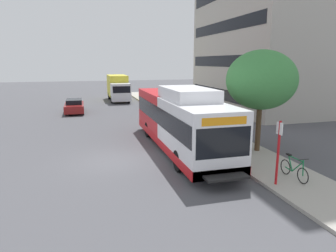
# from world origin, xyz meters

# --- Properties ---
(ground_plane) EXTENTS (120.00, 120.00, 0.00)m
(ground_plane) POSITION_xyz_m (0.00, 8.00, 0.00)
(ground_plane) COLOR #4C4C51
(sidewalk_curb) EXTENTS (3.00, 56.00, 0.14)m
(sidewalk_curb) POSITION_xyz_m (7.00, 6.00, 0.07)
(sidewalk_curb) COLOR #A8A399
(sidewalk_curb) RESTS_ON ground
(transit_bus) EXTENTS (2.58, 12.25, 3.65)m
(transit_bus) POSITION_xyz_m (3.86, 1.17, 1.70)
(transit_bus) COLOR white
(transit_bus) RESTS_ON ground
(bus_stop_sign_pole) EXTENTS (0.10, 0.36, 2.60)m
(bus_stop_sign_pole) POSITION_xyz_m (5.92, -5.16, 1.65)
(bus_stop_sign_pole) COLOR red
(bus_stop_sign_pole) RESTS_ON sidewalk_curb
(bicycle_parked) EXTENTS (0.52, 1.76, 1.02)m
(bicycle_parked) POSITION_xyz_m (6.99, -4.86, 0.56)
(bicycle_parked) COLOR black
(bicycle_parked) RESTS_ON sidewalk_curb
(street_tree_near_stop) EXTENTS (3.71, 3.71, 5.47)m
(street_tree_near_stop) POSITION_xyz_m (7.79, -0.75, 4.02)
(street_tree_near_stop) COLOR #4C3823
(street_tree_near_stop) RESTS_ON sidewalk_curb
(parked_car_far_lane) EXTENTS (1.80, 4.50, 1.33)m
(parked_car_far_lane) POSITION_xyz_m (-2.27, 16.23, 0.66)
(parked_car_far_lane) COLOR maroon
(parked_car_far_lane) RESTS_ON ground
(box_truck_background) EXTENTS (2.32, 7.01, 3.25)m
(box_truck_background) POSITION_xyz_m (3.04, 24.59, 1.74)
(box_truck_background) COLOR silver
(box_truck_background) RESTS_ON ground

